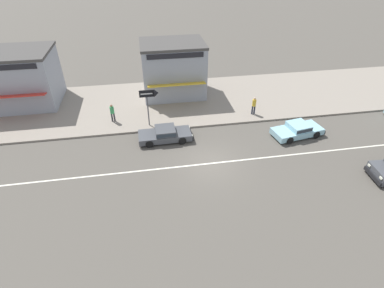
{
  "coord_description": "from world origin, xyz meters",
  "views": [
    {
      "loc": [
        -4.07,
        -16.24,
        13.32
      ],
      "look_at": [
        -1.07,
        1.48,
        0.8
      ],
      "focal_mm": 28.0,
      "sensor_mm": 36.0,
      "label": 1
    }
  ],
  "objects_px": {
    "sedan_pale_blue_3": "(298,130)",
    "shopfront_mid_block": "(16,78)",
    "sedan_dark_grey_0": "(165,134)",
    "pedestrian_mid_kerb": "(112,112)",
    "pedestrian_near_clock": "(254,104)",
    "shopfront_far_kios": "(173,69)",
    "arrow_signboard": "(153,95)"
  },
  "relations": [
    {
      "from": "sedan_pale_blue_3",
      "to": "shopfront_mid_block",
      "type": "relative_size",
      "value": 0.62
    },
    {
      "from": "sedan_dark_grey_0",
      "to": "shopfront_mid_block",
      "type": "height_order",
      "value": "shopfront_mid_block"
    },
    {
      "from": "sedan_dark_grey_0",
      "to": "pedestrian_mid_kerb",
      "type": "relative_size",
      "value": 2.63
    },
    {
      "from": "pedestrian_mid_kerb",
      "to": "pedestrian_near_clock",
      "type": "bearing_deg",
      "value": -3.48
    },
    {
      "from": "pedestrian_near_clock",
      "to": "shopfront_mid_block",
      "type": "relative_size",
      "value": 0.23
    },
    {
      "from": "pedestrian_mid_kerb",
      "to": "shopfront_mid_block",
      "type": "bearing_deg",
      "value": 149.59
    },
    {
      "from": "sedan_pale_blue_3",
      "to": "shopfront_far_kios",
      "type": "xyz_separation_m",
      "value": [
        -8.92,
        9.27,
        2.18
      ]
    },
    {
      "from": "sedan_pale_blue_3",
      "to": "shopfront_mid_block",
      "type": "distance_m",
      "value": 25.28
    },
    {
      "from": "arrow_signboard",
      "to": "shopfront_far_kios",
      "type": "bearing_deg",
      "value": 69.11
    },
    {
      "from": "sedan_dark_grey_0",
      "to": "pedestrian_near_clock",
      "type": "bearing_deg",
      "value": 17.82
    },
    {
      "from": "pedestrian_near_clock",
      "to": "shopfront_mid_block",
      "type": "distance_m",
      "value": 21.73
    },
    {
      "from": "sedan_dark_grey_0",
      "to": "pedestrian_mid_kerb",
      "type": "xyz_separation_m",
      "value": [
        -4.16,
        3.37,
        0.55
      ]
    },
    {
      "from": "arrow_signboard",
      "to": "shopfront_far_kios",
      "type": "xyz_separation_m",
      "value": [
        2.27,
        5.95,
        -0.17
      ]
    },
    {
      "from": "sedan_pale_blue_3",
      "to": "arrow_signboard",
      "type": "distance_m",
      "value": 11.9
    },
    {
      "from": "arrow_signboard",
      "to": "shopfront_far_kios",
      "type": "height_order",
      "value": "shopfront_far_kios"
    },
    {
      "from": "pedestrian_mid_kerb",
      "to": "arrow_signboard",
      "type": "bearing_deg",
      "value": -18.49
    },
    {
      "from": "sedan_pale_blue_3",
      "to": "shopfront_far_kios",
      "type": "relative_size",
      "value": 0.73
    },
    {
      "from": "arrow_signboard",
      "to": "pedestrian_near_clock",
      "type": "bearing_deg",
      "value": 2.84
    },
    {
      "from": "sedan_pale_blue_3",
      "to": "pedestrian_near_clock",
      "type": "bearing_deg",
      "value": 122.9
    },
    {
      "from": "shopfront_far_kios",
      "to": "arrow_signboard",
      "type": "bearing_deg",
      "value": -110.89
    },
    {
      "from": "arrow_signboard",
      "to": "pedestrian_mid_kerb",
      "type": "relative_size",
      "value": 2.02
    },
    {
      "from": "shopfront_far_kios",
      "to": "pedestrian_near_clock",
      "type": "bearing_deg",
      "value": -40.38
    },
    {
      "from": "shopfront_mid_block",
      "to": "pedestrian_mid_kerb",
      "type": "bearing_deg",
      "value": -30.41
    },
    {
      "from": "arrow_signboard",
      "to": "pedestrian_near_clock",
      "type": "xyz_separation_m",
      "value": [
        8.76,
        0.43,
        -1.79
      ]
    },
    {
      "from": "sedan_dark_grey_0",
      "to": "pedestrian_mid_kerb",
      "type": "bearing_deg",
      "value": 141.03
    },
    {
      "from": "sedan_dark_grey_0",
      "to": "pedestrian_near_clock",
      "type": "distance_m",
      "value": 8.57
    },
    {
      "from": "pedestrian_near_clock",
      "to": "pedestrian_mid_kerb",
      "type": "bearing_deg",
      "value": 176.52
    },
    {
      "from": "arrow_signboard",
      "to": "pedestrian_mid_kerb",
      "type": "distance_m",
      "value": 4.14
    },
    {
      "from": "arrow_signboard",
      "to": "shopfront_far_kios",
      "type": "relative_size",
      "value": 0.54
    },
    {
      "from": "pedestrian_mid_kerb",
      "to": "sedan_pale_blue_3",
      "type": "bearing_deg",
      "value": -17.0
    },
    {
      "from": "pedestrian_mid_kerb",
      "to": "sedan_dark_grey_0",
      "type": "bearing_deg",
      "value": -38.97
    },
    {
      "from": "shopfront_mid_block",
      "to": "shopfront_far_kios",
      "type": "height_order",
      "value": "shopfront_far_kios"
    }
  ]
}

